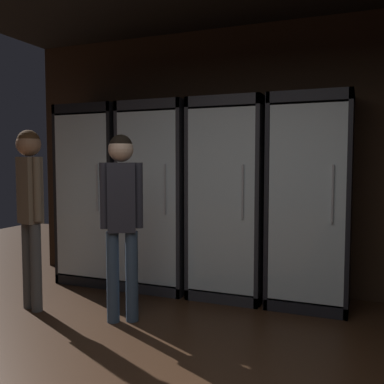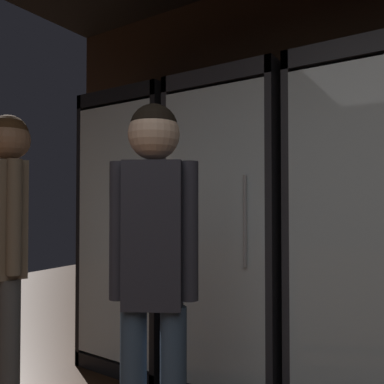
{
  "view_description": "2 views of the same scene",
  "coord_description": "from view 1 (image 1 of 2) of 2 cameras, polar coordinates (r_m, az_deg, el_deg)",
  "views": [
    {
      "loc": [
        0.8,
        -1.48,
        1.38
      ],
      "look_at": [
        -0.75,
        2.42,
        1.07
      ],
      "focal_mm": 40.09,
      "sensor_mm": 36.0,
      "label": 1
    },
    {
      "loc": [
        -0.1,
        0.41,
        1.2
      ],
      "look_at": [
        -1.46,
        2.51,
        1.26
      ],
      "focal_mm": 36.25,
      "sensor_mm": 36.0,
      "label": 2
    }
  ],
  "objects": [
    {
      "name": "wall_back",
      "position": [
        4.58,
        11.63,
        4.34
      ],
      "size": [
        6.0,
        0.06,
        2.8
      ],
      "primitive_type": "cube",
      "color": "#382619",
      "rests_on": "ground"
    },
    {
      "name": "cooler_far_left",
      "position": [
        5.07,
        -12.18,
        -0.54
      ],
      "size": [
        0.74,
        0.64,
        1.99
      ],
      "color": "black",
      "rests_on": "ground"
    },
    {
      "name": "cooler_left",
      "position": [
        4.68,
        -4.1,
        -0.79
      ],
      "size": [
        0.74,
        0.64,
        1.99
      ],
      "color": "#2B2B30",
      "rests_on": "ground"
    },
    {
      "name": "cooler_center",
      "position": [
        4.39,
        5.21,
        -1.22
      ],
      "size": [
        0.74,
        0.64,
        1.99
      ],
      "color": "#2B2B30",
      "rests_on": "ground"
    },
    {
      "name": "cooler_right",
      "position": [
        4.24,
        15.5,
        -1.54
      ],
      "size": [
        0.74,
        0.64,
        1.99
      ],
      "color": "black",
      "rests_on": "ground"
    },
    {
      "name": "shopper_near",
      "position": [
        4.18,
        -20.75,
        -0.46
      ],
      "size": [
        0.32,
        0.22,
        1.66
      ],
      "color": "#4C4C4C",
      "rests_on": "ground"
    },
    {
      "name": "shopper_far",
      "position": [
        3.67,
        -9.35,
        -1.98
      ],
      "size": [
        0.32,
        0.25,
        1.6
      ],
      "color": "#384C66",
      "rests_on": "ground"
    }
  ]
}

